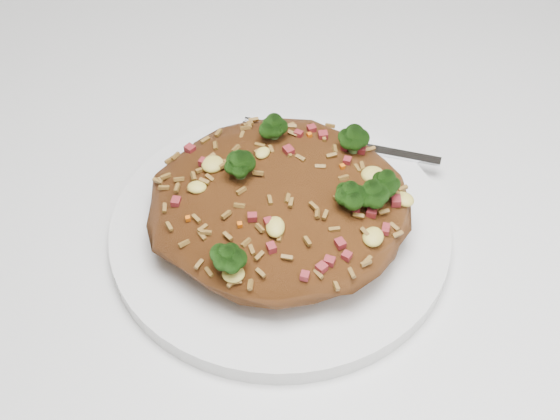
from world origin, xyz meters
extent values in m
cube|color=silver|center=(0.00, 0.00, 0.73)|extent=(1.20, 0.80, 0.04)
cylinder|color=white|center=(0.04, 0.03, 0.76)|extent=(0.25, 0.25, 0.01)
ellipsoid|color=brown|center=(0.04, 0.03, 0.79)|extent=(0.19, 0.17, 0.04)
ellipsoid|color=#123907|center=(0.09, 0.07, 0.81)|extent=(0.02, 0.02, 0.02)
ellipsoid|color=#123907|center=(0.09, 0.01, 0.82)|extent=(0.02, 0.02, 0.02)
ellipsoid|color=#123907|center=(0.01, 0.03, 0.82)|extent=(0.02, 0.02, 0.02)
ellipsoid|color=#123907|center=(0.03, 0.08, 0.82)|extent=(0.02, 0.02, 0.02)
ellipsoid|color=#123907|center=(0.10, 0.01, 0.81)|extent=(0.02, 0.02, 0.02)
ellipsoid|color=#123907|center=(0.11, 0.03, 0.81)|extent=(0.02, 0.02, 0.02)
ellipsoid|color=#123907|center=(0.01, -0.04, 0.81)|extent=(0.02, 0.02, 0.02)
cube|color=silver|center=(0.13, 0.10, 0.77)|extent=(0.10, 0.03, 0.00)
cube|color=silver|center=(0.04, 0.13, 0.77)|extent=(0.04, 0.03, 0.00)
camera|label=1|loc=(0.05, -0.34, 1.19)|focal=50.00mm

